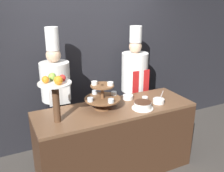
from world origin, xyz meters
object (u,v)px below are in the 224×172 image
at_px(cake_round, 143,105).
at_px(chef_center_left, 134,81).
at_px(chef_left, 56,93).
at_px(cup_white, 145,99).
at_px(fruit_pedestal, 55,90).
at_px(serving_bowl_near, 159,101).
at_px(serving_bowl_far, 128,97).
at_px(tiered_stand, 102,96).

distance_m(cake_round, chef_center_left, 0.87).
bearing_deg(cake_round, chef_left, 137.36).
distance_m(cup_white, chef_center_left, 0.64).
relative_size(fruit_pedestal, chef_left, 0.29).
distance_m(cup_white, serving_bowl_near, 0.18).
distance_m(chef_left, chef_center_left, 1.21).
relative_size(cup_white, chef_left, 0.04).
bearing_deg(fruit_pedestal, cup_white, 3.49).
xyz_separation_m(serving_bowl_far, chef_center_left, (0.36, 0.45, 0.04)).
bearing_deg(cup_white, chef_center_left, 71.87).
height_order(serving_bowl_near, serving_bowl_far, serving_bowl_near).
distance_m(tiered_stand, fruit_pedestal, 0.62).
bearing_deg(serving_bowl_far, serving_bowl_near, -45.34).
bearing_deg(chef_left, fruit_pedestal, -103.00).
distance_m(tiered_stand, serving_bowl_near, 0.74).
xyz_separation_m(cup_white, serving_bowl_near, (0.12, -0.13, -0.00)).
bearing_deg(serving_bowl_far, fruit_pedestal, -167.05).
xyz_separation_m(serving_bowl_far, chef_left, (-0.85, 0.45, 0.04)).
height_order(tiered_stand, fruit_pedestal, fruit_pedestal).
bearing_deg(serving_bowl_far, tiered_stand, -163.37).
bearing_deg(serving_bowl_far, chef_center_left, 50.90).
bearing_deg(serving_bowl_far, cup_white, -44.02).
bearing_deg(tiered_stand, chef_center_left, 36.09).
distance_m(tiered_stand, serving_bowl_far, 0.46).
relative_size(cup_white, serving_bowl_near, 0.48).
xyz_separation_m(tiered_stand, serving_bowl_far, (0.42, 0.13, -0.14)).
relative_size(cake_round, chef_center_left, 0.15).
relative_size(chef_left, chef_center_left, 1.02).
height_order(fruit_pedestal, cup_white, fruit_pedestal).
xyz_separation_m(cake_round, serving_bowl_far, (-0.01, 0.34, -0.01)).
relative_size(tiered_stand, serving_bowl_far, 2.78).
bearing_deg(cake_round, tiered_stand, 153.63).
bearing_deg(chef_left, cake_round, -42.64).
bearing_deg(serving_bowl_near, chef_left, 146.93).
relative_size(cup_white, serving_bowl_far, 0.49).
xyz_separation_m(fruit_pedestal, chef_center_left, (1.37, 0.68, -0.30)).
xyz_separation_m(cake_round, chef_left, (-0.86, 0.79, 0.03)).
height_order(cup_white, serving_bowl_near, serving_bowl_near).
bearing_deg(chef_left, tiered_stand, -53.63).
height_order(fruit_pedestal, chef_center_left, chef_center_left).
xyz_separation_m(fruit_pedestal, serving_bowl_near, (1.29, -0.06, -0.34)).
relative_size(tiered_stand, chef_center_left, 0.24).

